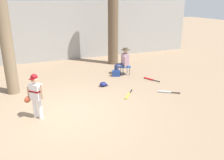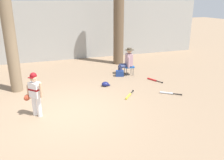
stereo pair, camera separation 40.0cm
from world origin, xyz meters
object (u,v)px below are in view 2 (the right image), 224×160
tree_near_player (10,35)px  batting_helmet_navy (105,84)px  young_ballplayer (35,92)px  tree_behind_spectator (119,18)px  bat_yellow_trainer (129,96)px  bat_aluminum_silver (168,93)px  folding_stool (129,67)px  bat_red_barrel (153,80)px  seated_spectator (127,61)px  handbag_beside_stool (120,73)px

tree_near_player → batting_helmet_navy: (3.20, -0.63, -1.95)m
young_ballplayer → tree_behind_spectator: bearing=47.5°
bat_yellow_trainer → bat_aluminum_silver: (1.41, -0.25, 0.00)m
folding_stool → bat_yellow_trainer: bearing=-113.0°
bat_yellow_trainer → bat_red_barrel: 2.00m
tree_near_player → tree_behind_spectator: size_ratio=0.87×
batting_helmet_navy → tree_behind_spectator: bearing=60.9°
bat_yellow_trainer → bat_red_barrel: same height
seated_spectator → young_ballplayer: bearing=-145.6°
young_ballplayer → bat_red_barrel: 4.97m
young_ballplayer → folding_stool: young_ballplayer is taller
handbag_beside_stool → bat_yellow_trainer: bearing=-102.8°
tree_behind_spectator → bat_red_barrel: (0.41, -3.02, -2.28)m
folding_stool → bat_yellow_trainer: folding_stool is taller
seated_spectator → bat_aluminum_silver: seated_spectator is taller
young_ballplayer → bat_red_barrel: young_ballplayer is taller
batting_helmet_navy → handbag_beside_stool: bearing=44.8°
tree_near_player → batting_helmet_navy: bearing=-11.1°
bat_aluminum_silver → bat_red_barrel: same height
folding_stool → young_ballplayer: bearing=-146.3°
tree_near_player → young_ballplayer: (0.61, -2.27, -1.28)m
tree_near_player → bat_yellow_trainer: 4.57m
handbag_beside_stool → batting_helmet_navy: 1.35m
folding_stool → bat_red_barrel: folding_stool is taller
young_ballplayer → bat_red_barrel: bearing=19.1°
seated_spectator → bat_yellow_trainer: (-0.86, -2.27, -0.61)m
tree_near_player → bat_yellow_trainer: (3.66, -1.86, -1.99)m
batting_helmet_navy → folding_stool: bearing=35.8°
young_ballplayer → seated_spectator: bearing=34.4°
folding_stool → bat_aluminum_silver: 2.57m
bat_red_barrel → bat_yellow_trainer: bearing=-143.1°
bat_red_barrel → batting_helmet_navy: batting_helmet_navy is taller
handbag_beside_stool → bat_red_barrel: size_ratio=0.48×
handbag_beside_stool → bat_yellow_trainer: handbag_beside_stool is taller
folding_stool → bat_red_barrel: 1.28m
tree_near_player → tree_behind_spectator: tree_behind_spectator is taller
young_ballplayer → bat_aluminum_silver: 4.52m
handbag_beside_stool → bat_red_barrel: bearing=-41.7°
bat_yellow_trainer → batting_helmet_navy: bearing=110.7°
tree_near_player → young_ballplayer: 2.68m
bat_aluminum_silver → bat_red_barrel: bearing=82.5°
tree_near_player → handbag_beside_stool: size_ratio=13.89×
young_ballplayer → bat_aluminum_silver: bearing=2.1°
batting_helmet_navy → bat_aluminum_silver: bearing=-38.3°
young_ballplayer → handbag_beside_stool: (3.55, 2.60, -0.61)m
young_ballplayer → bat_yellow_trainer: bearing=7.7°
tree_near_player → folding_stool: (4.62, 0.40, -1.66)m
folding_stool → handbag_beside_stool: 0.52m
tree_near_player → bat_aluminum_silver: 5.84m
handbag_beside_stool → bat_aluminum_silver: handbag_beside_stool is taller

